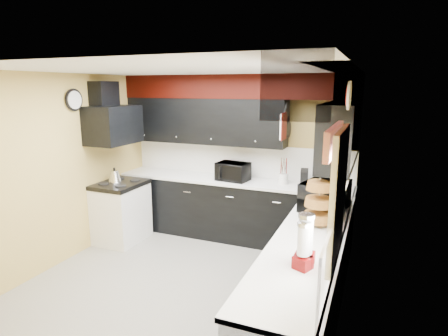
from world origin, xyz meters
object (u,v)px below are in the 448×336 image
at_px(knife_block, 304,177).
at_px(kettle, 115,176).
at_px(microwave, 325,196).
at_px(utensil_crock, 283,179).
at_px(toaster_oven, 233,172).

relative_size(knife_block, kettle, 1.22).
bearing_deg(microwave, kettle, 100.65).
bearing_deg(utensil_crock, kettle, -162.08).
bearing_deg(microwave, utensil_crock, 50.47).
bearing_deg(kettle, microwave, -3.89).
bearing_deg(toaster_oven, utensil_crock, 14.39).
height_order(toaster_oven, kettle, toaster_oven).
distance_m(utensil_crock, knife_block, 0.30).
relative_size(utensil_crock, kettle, 0.79).
xyz_separation_m(utensil_crock, kettle, (-2.40, -0.78, -0.01)).
xyz_separation_m(microwave, knife_block, (-0.42, 1.01, -0.05)).
height_order(microwave, kettle, microwave).
distance_m(microwave, utensil_crock, 1.22).
bearing_deg(knife_block, microwave, -75.62).
height_order(microwave, knife_block, microwave).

